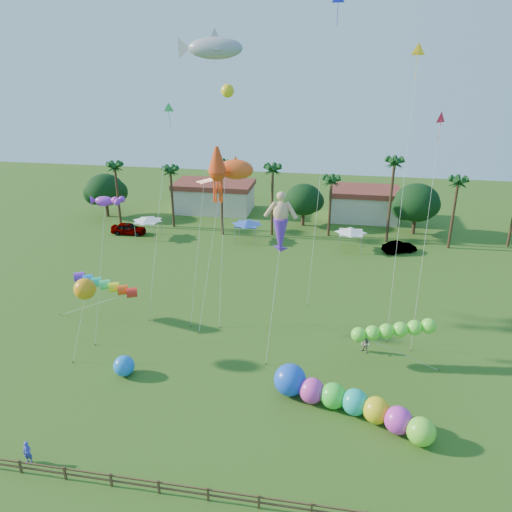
% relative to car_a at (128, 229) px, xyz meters
% --- Properties ---
extents(ground, '(160.00, 160.00, 0.00)m').
position_rel_car_a_xyz_m(ground, '(23.29, -36.68, -0.84)').
color(ground, '#285116').
rests_on(ground, ground).
extents(tree_line, '(69.46, 8.91, 11.00)m').
position_rel_car_a_xyz_m(tree_line, '(26.86, 7.32, 3.44)').
color(tree_line, '#3A2819').
rests_on(tree_line, ground).
extents(buildings_row, '(35.00, 7.00, 4.00)m').
position_rel_car_a_xyz_m(buildings_row, '(20.20, 13.32, 1.16)').
color(buildings_row, beige).
rests_on(buildings_row, ground).
extents(tent_row, '(31.00, 4.00, 0.60)m').
position_rel_car_a_xyz_m(tent_row, '(17.29, -0.34, 1.91)').
color(tent_row, white).
rests_on(tent_row, ground).
extents(fence, '(36.12, 0.12, 1.00)m').
position_rel_car_a_xyz_m(fence, '(23.29, -42.68, -0.22)').
color(fence, brown).
rests_on(fence, ground).
extents(car_a, '(4.97, 2.16, 1.67)m').
position_rel_car_a_xyz_m(car_a, '(0.00, 0.00, 0.00)').
color(car_a, '#4C4C54').
rests_on(car_a, ground).
extents(car_b, '(4.62, 3.29, 1.45)m').
position_rel_car_a_xyz_m(car_b, '(37.66, -0.52, -0.11)').
color(car_b, '#4C4C54').
rests_on(car_b, ground).
extents(spectator_a, '(0.61, 0.43, 1.57)m').
position_rel_car_a_xyz_m(spectator_a, '(11.27, -41.79, -0.05)').
color(spectator_a, '#3A40CB').
rests_on(spectator_a, ground).
extents(spectator_b, '(1.06, 1.05, 1.73)m').
position_rel_car_a_xyz_m(spectator_b, '(32.64, -25.25, 0.03)').
color(spectator_b, gray).
rests_on(spectator_b, ground).
extents(caterpillar_inflatable, '(11.72, 6.29, 2.47)m').
position_rel_car_a_xyz_m(caterpillar_inflatable, '(30.95, -33.43, 0.20)').
color(caterpillar_inflatable, '#E53CB6').
rests_on(caterpillar_inflatable, ground).
extents(blue_ball, '(1.70, 1.70, 1.70)m').
position_rel_car_a_xyz_m(blue_ball, '(13.42, -31.94, 0.02)').
color(blue_ball, blue).
rests_on(blue_ball, ground).
extents(rainbow_tube, '(9.85, 2.59, 3.92)m').
position_rel_car_a_xyz_m(rainbow_tube, '(9.37, -24.23, 2.61)').
color(rainbow_tube, red).
rests_on(rainbow_tube, ground).
extents(green_worm, '(10.20, 2.65, 3.48)m').
position_rel_car_a_xyz_m(green_worm, '(31.93, -26.96, 1.89)').
color(green_worm, '#66FD38').
rests_on(green_worm, ground).
extents(orange_ball_kite, '(2.17, 2.68, 7.12)m').
position_rel_car_a_xyz_m(orange_ball_kite, '(9.48, -29.48, 5.38)').
color(orange_ball_kite, orange).
rests_on(orange_ball_kite, ground).
extents(merman_kite, '(2.46, 4.44, 13.59)m').
position_rel_car_a_xyz_m(merman_kite, '(25.05, -25.17, 10.27)').
color(merman_kite, '#DDA87D').
rests_on(merman_kite, ground).
extents(fish_kite, '(5.28, 6.97, 15.14)m').
position_rel_car_a_xyz_m(fish_kite, '(19.86, -18.15, 13.25)').
color(fish_kite, '#FA531B').
rests_on(fish_kite, ground).
extents(shark_kite, '(6.81, 7.31, 25.74)m').
position_rel_car_a_xyz_m(shark_kite, '(18.24, -18.27, 23.74)').
color(shark_kite, '#999BA6').
rests_on(shark_kite, ground).
extents(squid_kite, '(1.90, 5.94, 16.57)m').
position_rel_car_a_xyz_m(squid_kite, '(18.49, -19.76, 13.24)').
color(squid_kite, '#E93E13').
rests_on(squid_kite, ground).
extents(lobster_kite, '(3.42, 6.14, 12.56)m').
position_rel_car_a_xyz_m(lobster_kite, '(8.96, -23.38, 11.12)').
color(lobster_kite, purple).
rests_on(lobster_kite, ground).
extents(delta_kite_red, '(1.08, 3.99, 19.96)m').
position_rel_car_a_xyz_m(delta_kite_red, '(37.14, -20.85, 18.15)').
color(delta_kite_red, '#F71B36').
rests_on(delta_kite_red, ground).
extents(delta_kite_yellow, '(1.28, 3.30, 24.99)m').
position_rel_car_a_xyz_m(delta_kite_yellow, '(34.89, -20.19, 23.06)').
color(delta_kite_yellow, yellow).
rests_on(delta_kite_yellow, ground).
extents(delta_kite_green, '(2.51, 4.52, 20.10)m').
position_rel_car_a_xyz_m(delta_kite_green, '(13.93, -19.16, 18.21)').
color(delta_kite_green, green).
rests_on(delta_kite_green, ground).
extents(delta_kite_blue, '(2.01, 4.92, 29.41)m').
position_rel_car_a_xyz_m(delta_kite_blue, '(28.31, -12.87, 27.40)').
color(delta_kite_blue, '#1C26FD').
rests_on(delta_kite_blue, ground).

